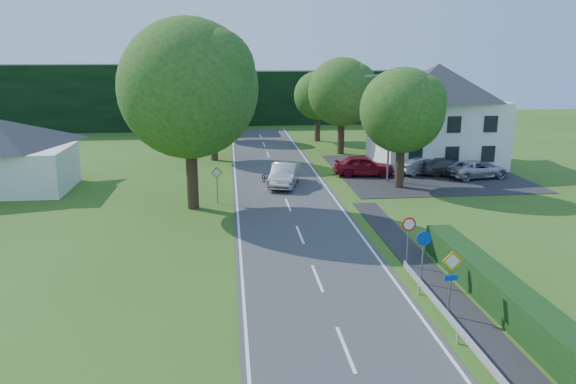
{
  "coord_description": "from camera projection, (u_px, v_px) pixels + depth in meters",
  "views": [
    {
      "loc": [
        -3.67,
        -10.44,
        9.62
      ],
      "look_at": [
        -0.49,
        19.46,
        2.04
      ],
      "focal_mm": 35.0,
      "sensor_mm": 36.0,
      "label": 1
    }
  ],
  "objects": [
    {
      "name": "parked_car_silver_b",
      "position": [
        478.0,
        169.0,
        43.49
      ],
      "size": [
        5.15,
        3.06,
        1.34
      ],
      "primitive_type": "imported",
      "rotation": [
        0.0,
        0.0,
        1.75
      ],
      "color": "silver",
      "rests_on": "parking_pad"
    },
    {
      "name": "tree_right_mid",
      "position": [
        402.0,
        129.0,
        39.62
      ],
      "size": [
        7.0,
        7.0,
        8.58
      ],
      "primitive_type": null,
      "color": "#1E4615",
      "rests_on": "ground"
    },
    {
      "name": "house_white",
      "position": [
        436.0,
        114.0,
        47.87
      ],
      "size": [
        10.6,
        8.4,
        8.6
      ],
      "color": "white",
      "rests_on": "ground"
    },
    {
      "name": "parked_car_red",
      "position": [
        364.0,
        165.0,
        44.22
      ],
      "size": [
        4.94,
        2.55,
        1.61
      ],
      "primitive_type": "imported",
      "rotation": [
        0.0,
        0.0,
        1.43
      ],
      "color": "maroon",
      "rests_on": "parking_pad"
    },
    {
      "name": "sign_priority_left",
      "position": [
        217.0,
        178.0,
        36.0
      ],
      "size": [
        0.78,
        0.09,
        2.44
      ],
      "color": "gray",
      "rests_on": "ground"
    },
    {
      "name": "streetlight",
      "position": [
        388.0,
        123.0,
        41.46
      ],
      "size": [
        2.03,
        0.18,
        8.0
      ],
      "color": "gray",
      "rests_on": "ground"
    },
    {
      "name": "line_edge_left",
      "position": [
        239.0,
        225.0,
        31.74
      ],
      "size": [
        0.12,
        80.0,
        0.01
      ],
      "primitive_type": "cube",
      "color": "white",
      "rests_on": "road"
    },
    {
      "name": "sign_priority_right",
      "position": [
        451.0,
        271.0,
        20.49
      ],
      "size": [
        0.78,
        0.09,
        2.59
      ],
      "color": "gray",
      "rests_on": "ground"
    },
    {
      "name": "tree_right_far",
      "position": [
        342.0,
        106.0,
        52.9
      ],
      "size": [
        7.4,
        7.4,
        9.09
      ],
      "primitive_type": null,
      "color": "#1E4615",
      "rests_on": "ground"
    },
    {
      "name": "line_centre",
      "position": [
        295.0,
        223.0,
        32.07
      ],
      "size": [
        0.12,
        80.0,
        0.01
      ],
      "primitive_type": null,
      "color": "white",
      "rests_on": "road"
    },
    {
      "name": "tree_right_back",
      "position": [
        318.0,
        106.0,
        60.7
      ],
      "size": [
        6.2,
        6.2,
        7.56
      ],
      "primitive_type": null,
      "color": "#1E4615",
      "rests_on": "ground"
    },
    {
      "name": "tree_left_far",
      "position": [
        213.0,
        113.0,
        49.8
      ],
      "size": [
        7.0,
        7.0,
        8.58
      ],
      "primitive_type": null,
      "color": "#1E4615",
      "rests_on": "ground"
    },
    {
      "name": "parked_car_silver_a",
      "position": [
        422.0,
        165.0,
        44.92
      ],
      "size": [
        4.49,
        2.74,
        1.4
      ],
      "primitive_type": "imported",
      "rotation": [
        0.0,
        0.0,
        1.89
      ],
      "color": "silver",
      "rests_on": "parking_pad"
    },
    {
      "name": "line_edge_right",
      "position": [
        351.0,
        222.0,
        32.4
      ],
      "size": [
        0.12,
        80.0,
        0.01
      ],
      "primitive_type": "cube",
      "color": "white",
      "rests_on": "road"
    },
    {
      "name": "treeline_right",
      "position": [
        314.0,
        97.0,
        76.4
      ],
      "size": [
        30.0,
        5.0,
        7.0
      ],
      "primitive_type": "cube",
      "color": "black",
      "rests_on": "ground"
    },
    {
      "name": "moving_car",
      "position": [
        284.0,
        175.0,
        40.91
      ],
      "size": [
        2.87,
        5.24,
        1.64
      ],
      "primitive_type": "imported",
      "rotation": [
        0.0,
        0.0,
        -0.24
      ],
      "color": "#A6A7AB",
      "rests_on": "road"
    },
    {
      "name": "tree_left_back",
      "position": [
        220.0,
        103.0,
        61.49
      ],
      "size": [
        6.6,
        6.6,
        8.07
      ],
      "primitive_type": null,
      "color": "#1E4615",
      "rests_on": "ground"
    },
    {
      "name": "sign_roundabout",
      "position": [
        423.0,
        247.0,
        23.42
      ],
      "size": [
        0.64,
        0.08,
        2.37
      ],
      "color": "gray",
      "rests_on": "ground"
    },
    {
      "name": "road",
      "position": [
        295.0,
        224.0,
        32.08
      ],
      "size": [
        7.0,
        80.0,
        0.04
      ],
      "primitive_type": "cube",
      "color": "#3E3F41",
      "rests_on": "ground"
    },
    {
      "name": "parked_car_grey",
      "position": [
        450.0,
        167.0,
        44.36
      ],
      "size": [
        4.76,
        2.19,
        1.35
      ],
      "primitive_type": "imported",
      "rotation": [
        0.0,
        0.0,
        1.51
      ],
      "color": "#414145",
      "rests_on": "parking_pad"
    },
    {
      "name": "parasol",
      "position": [
        400.0,
        159.0,
        46.12
      ],
      "size": [
        2.15,
        2.19,
        1.82
      ],
      "primitive_type": "imported",
      "rotation": [
        0.0,
        0.0,
        -0.09
      ],
      "color": "#AE0E0D",
      "rests_on": "parking_pad"
    },
    {
      "name": "parking_pad",
      "position": [
        422.0,
        172.0,
        45.84
      ],
      "size": [
        14.0,
        16.0,
        0.04
      ],
      "primitive_type": "cube",
      "color": "black",
      "rests_on": "ground"
    },
    {
      "name": "tree_main",
      "position": [
        190.0,
        116.0,
        33.9
      ],
      "size": [
        9.4,
        9.4,
        11.64
      ],
      "primitive_type": null,
      "color": "#1E4615",
      "rests_on": "ground"
    },
    {
      "name": "motorcycle",
      "position": [
        266.0,
        178.0,
        41.52
      ],
      "size": [
        1.03,
        1.85,
        0.92
      ],
      "primitive_type": "imported",
      "rotation": [
        0.0,
        0.0,
        0.25
      ],
      "color": "black",
      "rests_on": "road"
    },
    {
      "name": "treeline_left",
      "position": [
        28.0,
        98.0,
        68.73
      ],
      "size": [
        44.0,
        6.0,
        8.0
      ],
      "primitive_type": "cube",
      "color": "black",
      "rests_on": "ground"
    },
    {
      "name": "sign_speed_limit",
      "position": [
        409.0,
        230.0,
        25.31
      ],
      "size": [
        0.64,
        0.11,
        2.37
      ],
      "color": "gray",
      "rests_on": "ground"
    }
  ]
}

